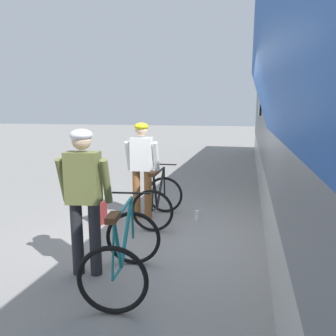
{
  "coord_description": "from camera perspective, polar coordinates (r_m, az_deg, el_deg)",
  "views": [
    {
      "loc": [
        1.03,
        -4.47,
        1.95
      ],
      "look_at": [
        -0.21,
        0.35,
        1.05
      ],
      "focal_mm": 33.24,
      "sensor_mm": 36.0,
      "label": 1
    }
  ],
  "objects": [
    {
      "name": "bicycle_far_teal",
      "position": [
        3.63,
        -8.07,
        -15.1
      ],
      "size": [
        0.88,
        1.17,
        0.99
      ],
      "color": "black",
      "rests_on": "ground"
    },
    {
      "name": "water_bottle_near_the_bikes",
      "position": [
        5.75,
        5.3,
        -8.65
      ],
      "size": [
        0.08,
        0.08,
        0.18
      ],
      "primitive_type": "cylinder",
      "color": "silver",
      "rests_on": "ground"
    },
    {
      "name": "bicycle_near_black",
      "position": [
        5.59,
        -1.7,
        -5.82
      ],
      "size": [
        0.78,
        1.11,
        0.99
      ],
      "color": "black",
      "rests_on": "ground"
    },
    {
      "name": "ground_plane",
      "position": [
        4.98,
        1.42,
        -12.78
      ],
      "size": [
        80.0,
        80.0,
        0.0
      ],
      "primitive_type": "plane",
      "color": "gray"
    },
    {
      "name": "cyclist_near_in_white",
      "position": [
        5.66,
        -4.82,
        1.12
      ],
      "size": [
        0.63,
        0.34,
        1.76
      ],
      "color": "#935B2D",
      "rests_on": "ground"
    },
    {
      "name": "backpack_on_platform",
      "position": [
        5.7,
        -12.7,
        -7.87
      ],
      "size": [
        0.33,
        0.27,
        0.4
      ],
      "primitive_type": "cube",
      "rotation": [
        0.0,
        0.0,
        -0.39
      ],
      "color": "maroon",
      "rests_on": "ground"
    },
    {
      "name": "cyclist_far_in_olive",
      "position": [
        3.76,
        -15.16,
        -3.88
      ],
      "size": [
        0.65,
        0.38,
        1.76
      ],
      "color": "#232328",
      "rests_on": "ground"
    }
  ]
}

